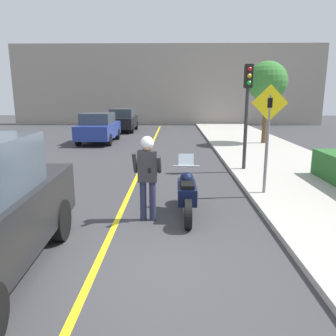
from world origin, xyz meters
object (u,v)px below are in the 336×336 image
(traffic_light, at_px, (247,97))
(parked_car_black, at_px, (123,120))
(person_biker, at_px, (147,169))
(crossing_sign, at_px, (268,129))
(parked_car_blue, at_px, (99,128))
(motorcycle, at_px, (187,193))
(street_tree, at_px, (267,82))

(traffic_light, relative_size, parked_car_black, 0.84)
(person_biker, height_order, parked_car_black, person_biker)
(parked_car_black, bearing_deg, crossing_sign, -68.89)
(person_biker, distance_m, traffic_light, 5.65)
(traffic_light, bearing_deg, parked_car_blue, 132.76)
(traffic_light, bearing_deg, crossing_sign, -91.23)
(parked_car_blue, bearing_deg, motorcycle, -68.37)
(crossing_sign, bearing_deg, traffic_light, 88.77)
(traffic_light, bearing_deg, motorcycle, -117.02)
(traffic_light, relative_size, parked_car_blue, 0.84)
(motorcycle, relative_size, crossing_sign, 0.77)
(traffic_light, bearing_deg, parked_car_black, 115.39)
(street_tree, bearing_deg, parked_car_blue, 174.84)
(street_tree, height_order, parked_car_blue, street_tree)
(crossing_sign, height_order, parked_car_blue, crossing_sign)
(motorcycle, distance_m, parked_car_black, 17.90)
(crossing_sign, bearing_deg, person_biker, -150.01)
(street_tree, bearing_deg, parked_car_black, 142.11)
(parked_car_blue, distance_m, parked_car_black, 5.93)
(crossing_sign, relative_size, traffic_light, 0.79)
(crossing_sign, distance_m, parked_car_blue, 12.18)
(crossing_sign, relative_size, parked_car_black, 0.66)
(motorcycle, relative_size, parked_car_black, 0.51)
(parked_car_blue, relative_size, parked_car_black, 1.00)
(person_biker, height_order, street_tree, street_tree)
(person_biker, height_order, traffic_light, traffic_light)
(motorcycle, xyz_separation_m, crossing_sign, (2.10, 1.37, 1.30))
(motorcycle, height_order, crossing_sign, crossing_sign)
(crossing_sign, bearing_deg, motorcycle, -146.92)
(traffic_light, distance_m, parked_car_black, 14.69)
(person_biker, relative_size, crossing_sign, 0.65)
(motorcycle, bearing_deg, person_biker, -158.62)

